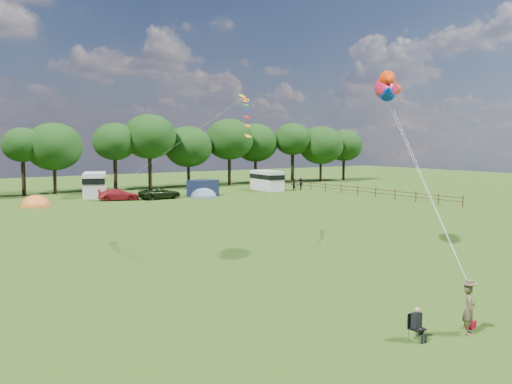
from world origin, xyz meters
TOP-DOWN VIEW (x-y plane):
  - ground_plane at (0.00, 0.00)m, footprint 180.00×180.00m
  - tree_line at (5.30, 54.99)m, footprint 102.98×10.98m
  - fence at (32.00, 34.50)m, footprint 0.12×33.12m
  - car_c at (5.58, 43.90)m, footprint 4.73×3.38m
  - car_d at (10.12, 42.67)m, footprint 5.03×2.45m
  - campervan_c at (4.68, 49.30)m, footprint 4.45×6.41m
  - campervan_d at (26.72, 44.87)m, footprint 2.75×5.58m
  - tent_orange at (-3.62, 42.78)m, footprint 3.04×3.33m
  - tent_greyblue at (15.00, 41.17)m, footprint 3.07×3.36m
  - awning_navy at (15.75, 42.74)m, footprint 3.88×3.56m
  - kite_flyer at (-0.10, -5.57)m, footprint 0.78×0.73m
  - camp_chair at (-2.16, -4.96)m, footprint 0.49×0.48m
  - kite_bag at (0.52, -5.23)m, footprint 0.42×0.31m
  - fish_kite at (7.86, 6.02)m, footprint 3.54×3.74m
  - streamer_kite_c at (1.93, 11.99)m, footprint 3.21×4.93m
  - walker_a at (29.43, 42.58)m, footprint 0.80×0.51m
  - walker_b at (30.79, 42.73)m, footprint 1.11×0.65m

SIDE VIEW (x-z plane):
  - ground_plane at x=0.00m, z-range 0.00..0.00m
  - tent_orange at x=-3.62m, z-range -1.17..1.21m
  - tent_greyblue at x=15.00m, z-range -1.12..1.16m
  - kite_bag at x=0.52m, z-range 0.00..0.27m
  - car_c at x=5.58m, z-range 0.00..1.31m
  - car_d at x=10.12m, z-range 0.00..1.34m
  - camp_chair at x=-2.16m, z-range 0.11..1.28m
  - fence at x=32.00m, z-range 0.10..1.30m
  - walker_a at x=29.43m, z-range 0.00..1.62m
  - walker_b at x=30.79m, z-range 0.00..1.62m
  - kite_flyer at x=-0.10m, z-range 0.00..1.79m
  - awning_navy at x=15.75m, z-range 0.00..1.96m
  - campervan_d at x=26.72m, z-range 0.10..2.75m
  - campervan_c at x=4.68m, z-range 0.11..3.00m
  - tree_line at x=5.30m, z-range 1.21..11.48m
  - streamer_kite_c at x=1.93m, z-range 7.43..10.24m
  - fish_kite at x=7.86m, z-range 8.81..10.99m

